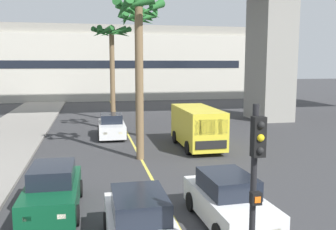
{
  "coord_description": "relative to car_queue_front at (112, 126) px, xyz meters",
  "views": [
    {
      "loc": [
        -2.51,
        1.95,
        4.96
      ],
      "look_at": [
        0.0,
        14.0,
        3.25
      ],
      "focal_mm": 40.09,
      "sensor_mm": 36.0,
      "label": 1
    }
  ],
  "objects": [
    {
      "name": "lane_stripe_center",
      "position": [
        1.16,
        -3.19,
        -0.72
      ],
      "size": [
        0.14,
        56.0,
        0.01
      ],
      "primitive_type": "cube",
      "color": "#DBCC4C",
      "rests_on": "ground"
    },
    {
      "name": "car_queue_second",
      "position": [
        -0.16,
        -15.93,
        0.0
      ],
      "size": [
        1.84,
        4.1,
        1.56
      ],
      "color": "white",
      "rests_on": "ground"
    },
    {
      "name": "pier_building_backdrop",
      "position": [
        1.16,
        28.05,
        4.18
      ],
      "size": [
        39.52,
        8.04,
        9.93
      ],
      "color": "beige",
      "rests_on": "ground"
    },
    {
      "name": "car_queue_front",
      "position": [
        0.0,
        0.0,
        0.0
      ],
      "size": [
        1.89,
        4.13,
        1.56
      ],
      "color": "white",
      "rests_on": "ground"
    },
    {
      "name": "palm_tree_near_median",
      "position": [
        0.55,
        7.26,
        5.84
      ],
      "size": [
        3.46,
        3.47,
        8.11
      ],
      "color": "brown",
      "rests_on": "ground"
    },
    {
      "name": "car_queue_fourth",
      "position": [
        -2.68,
        -12.59,
        0.0
      ],
      "size": [
        1.89,
        4.13,
        1.56
      ],
      "color": "#0C4728",
      "rests_on": "ground"
    },
    {
      "name": "palm_tree_mid_median",
      "position": [
        1.1,
        -6.28,
        5.68
      ],
      "size": [
        2.67,
        2.7,
        8.23
      ],
      "color": "brown",
      "rests_on": "ground"
    },
    {
      "name": "car_queue_third",
      "position": [
        2.75,
        -14.73,
        0.0
      ],
      "size": [
        1.95,
        4.16,
        1.56
      ],
      "color": "white",
      "rests_on": "ground"
    },
    {
      "name": "delivery_van",
      "position": [
        4.76,
        -4.35,
        0.57
      ],
      "size": [
        2.16,
        5.25,
        2.36
      ],
      "color": "yellow",
      "rests_on": "ground"
    },
    {
      "name": "traffic_light_median_near",
      "position": [
        1.69,
        -18.81,
        1.99
      ],
      "size": [
        0.24,
        0.37,
        4.2
      ],
      "color": "black",
      "rests_on": "ground"
    },
    {
      "name": "palm_tree_far_median",
      "position": [
        1.86,
        0.13,
        5.69
      ],
      "size": [
        2.61,
        2.71,
        8.46
      ],
      "color": "brown",
      "rests_on": "ground"
    }
  ]
}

